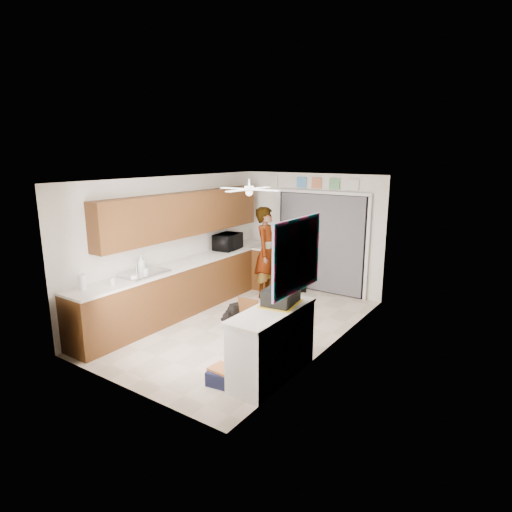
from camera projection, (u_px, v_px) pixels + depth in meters
The scene contains 41 objects.
floor at pixel (243, 325), 7.41m from camera, with size 5.00×5.00×0.00m, color beige.
ceiling at pixel (242, 179), 6.83m from camera, with size 5.00×5.00×0.00m, color white.
wall_back at pixel (311, 233), 9.13m from camera, with size 3.20×3.20×0.00m, color white.
wall_front at pixel (120, 294), 5.11m from camera, with size 3.20×3.20×0.00m, color white.
wall_left at pixel (173, 244), 8.00m from camera, with size 5.00×5.00×0.00m, color white.
wall_right at pixel (331, 269), 6.25m from camera, with size 5.00×5.00×0.00m, color white.
left_base_cabinets at pixel (187, 287), 8.02m from camera, with size 0.60×4.80×0.90m, color #5C3516.
left_countertop at pixel (186, 263), 7.91m from camera, with size 0.62×4.80×0.04m, color white.
upper_cabinets at pixel (186, 214), 7.94m from camera, with size 0.32×4.00×0.80m, color #5C3516.
sink_basin at pixel (144, 273), 7.09m from camera, with size 0.50×0.76×0.06m, color silver.
faucet at pixel (136, 266), 7.18m from camera, with size 0.03×0.03×0.22m, color silver.
peninsula_base at pixel (279, 270), 9.19m from camera, with size 1.00×0.60×0.90m, color #5C3516.
peninsula_top at pixel (279, 249), 9.08m from camera, with size 1.04×0.64×0.04m, color white.
back_opening_recess at pixel (321, 243), 9.02m from camera, with size 2.00×0.06×2.10m, color black.
curtain_panel at pixel (320, 244), 8.98m from camera, with size 1.90×0.03×2.05m, color slate.
door_trim_left at pixel (279, 238), 9.55m from camera, with size 0.06×0.04×2.10m, color white.
door_trim_right at pixel (367, 249), 8.43m from camera, with size 0.06×0.04×2.10m, color white.
door_trim_head at pixel (322, 192), 8.74m from camera, with size 2.10×0.04×0.06m, color white.
header_frame_1 at pixel (301, 183), 9.00m from camera, with size 0.22×0.02×0.22m, color #5197D8.
header_frame_2 at pixel (316, 183), 8.81m from camera, with size 0.22×0.02×0.22m, color #C96F4B.
header_frame_3 at pixel (334, 184), 8.59m from camera, with size 0.22×0.02×0.22m, color #5DA367.
header_frame_4 at pixel (353, 185), 8.37m from camera, with size 0.22×0.02×0.22m, color silver.
route66_sign at pixel (273, 181), 9.38m from camera, with size 0.22×0.02×0.26m, color silver.
right_counter_base at pixel (272, 345), 5.61m from camera, with size 0.50×1.40×0.90m, color white.
right_counter_top at pixel (272, 311), 5.50m from camera, with size 0.54×1.44×0.04m, color white.
abstract_painting at pixel (297, 255), 5.36m from camera, with size 0.03×1.15×0.95m, color #FF5DB5.
ceiling_fan at pixel (249, 189), 7.03m from camera, with size 1.14×1.14×0.24m, color white.
microwave at pixel (228, 242), 8.90m from camera, with size 0.60×0.41×0.33m, color black.
soap_bottle at pixel (141, 264), 7.09m from camera, with size 0.13×0.13×0.33m, color silver.
cup at pixel (134, 278), 6.74m from camera, with size 0.11×0.11×0.09m, color white.
jar_a at pixel (145, 272), 6.99m from camera, with size 0.09×0.09×0.12m, color silver.
jar_b at pixel (112, 282), 6.51m from camera, with size 0.07×0.07×0.11m, color silver.
paper_towel_roll at pixel (82, 282), 6.25m from camera, with size 0.11×0.11×0.24m, color white.
suitcase at pixel (281, 296), 5.69m from camera, with size 0.37×0.50×0.21m, color black.
suitcase_rim at pixel (281, 304), 5.71m from camera, with size 0.44×0.58×0.02m, color yellow.
suitcase_lid at pixel (292, 273), 5.86m from camera, with size 0.42×0.03×0.50m, color black.
cardboard_box at pixel (224, 376), 5.49m from camera, with size 0.35×0.27×0.22m, color #C46D3D.
navy_crate at pixel (221, 378), 5.48m from camera, with size 0.31×0.26×0.19m, color #161B38.
cabinet_door_panel at pixel (249, 313), 7.20m from camera, with size 0.37×0.03×0.55m, color #5C3516.
man at pixel (266, 252), 8.73m from camera, with size 0.68×0.45×1.86m, color white.
dog at pixel (241, 312), 7.44m from camera, with size 0.23×0.54×0.42m, color black.
Camera 1 is at (4.09, -5.60, 2.89)m, focal length 30.00 mm.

